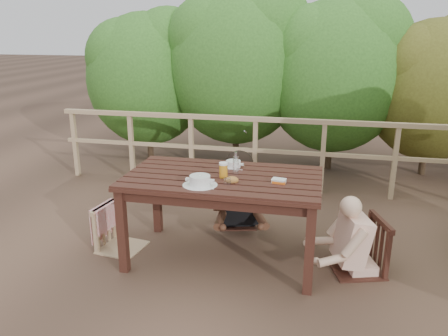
% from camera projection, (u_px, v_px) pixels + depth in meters
% --- Properties ---
extents(ground, '(60.00, 60.00, 0.00)m').
position_uv_depth(ground, '(223.00, 258.00, 4.33)').
color(ground, brown).
rests_on(ground, ground).
extents(table, '(1.78, 1.00, 0.82)m').
position_uv_depth(table, '(223.00, 219.00, 4.20)').
color(table, black).
rests_on(table, ground).
extents(chair_left, '(0.48, 0.48, 0.84)m').
position_uv_depth(chair_left, '(120.00, 210.00, 4.39)').
color(chair_left, tan).
rests_on(chair_left, ground).
extents(chair_far, '(0.51, 0.51, 0.83)m').
position_uv_depth(chair_far, '(238.00, 189.00, 4.96)').
color(chair_far, black).
rests_on(chair_far, ground).
extents(chair_right, '(0.58, 0.58, 0.93)m').
position_uv_depth(chair_right, '(360.00, 223.00, 3.98)').
color(chair_right, black).
rests_on(chair_right, ground).
extents(woman, '(0.70, 0.80, 1.37)m').
position_uv_depth(woman, '(238.00, 166.00, 4.90)').
color(woman, black).
rests_on(woman, ground).
extents(diner_right, '(0.71, 0.64, 1.19)m').
position_uv_depth(diner_right, '(365.00, 210.00, 3.94)').
color(diner_right, beige).
rests_on(diner_right, ground).
extents(railing, '(5.60, 0.10, 1.01)m').
position_uv_depth(railing, '(255.00, 154.00, 6.04)').
color(railing, tan).
rests_on(railing, ground).
extents(hedge_row, '(6.60, 1.60, 3.80)m').
position_uv_depth(hedge_row, '(296.00, 44.00, 6.65)').
color(hedge_row, '#2E5E1E').
rests_on(hedge_row, ground).
extents(soup_near, '(0.30, 0.30, 0.10)m').
position_uv_depth(soup_near, '(200.00, 181.00, 3.83)').
color(soup_near, white).
rests_on(soup_near, table).
extents(soup_far, '(0.24, 0.24, 0.08)m').
position_uv_depth(soup_far, '(233.00, 165.00, 4.33)').
color(soup_far, white).
rests_on(soup_far, table).
extents(bread_roll, '(0.12, 0.09, 0.07)m').
position_uv_depth(bread_roll, '(232.00, 180.00, 3.90)').
color(bread_roll, '#9F5E2F').
rests_on(bread_roll, table).
extents(beer_glass, '(0.08, 0.08, 0.15)m').
position_uv_depth(beer_glass, '(223.00, 171.00, 4.02)').
color(beer_glass, orange).
rests_on(beer_glass, table).
extents(bottle, '(0.06, 0.06, 0.23)m').
position_uv_depth(bottle, '(236.00, 164.00, 4.09)').
color(bottle, silver).
rests_on(bottle, table).
extents(tumbler, '(0.06, 0.06, 0.07)m').
position_uv_depth(tumbler, '(227.00, 182.00, 3.84)').
color(tumbler, silver).
rests_on(tumbler, table).
extents(butter_tub, '(0.13, 0.10, 0.05)m').
position_uv_depth(butter_tub, '(279.00, 182.00, 3.89)').
color(butter_tub, white).
rests_on(butter_tub, table).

